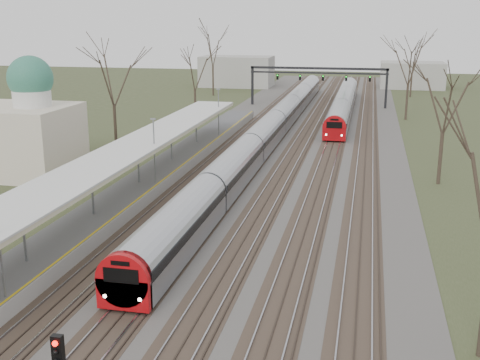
# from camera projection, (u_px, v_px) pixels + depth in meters

# --- Properties ---
(track_bed) EXTENTS (24.00, 160.00, 0.22)m
(track_bed) POSITION_uv_depth(u_px,v_px,m) (293.00, 145.00, 64.72)
(track_bed) COLOR #474442
(track_bed) RESTS_ON ground
(platform) EXTENTS (3.50, 69.00, 1.00)m
(platform) POSITION_uv_depth(u_px,v_px,m) (155.00, 177.00, 49.97)
(platform) COLOR #9E9B93
(platform) RESTS_ON ground
(canopy) EXTENTS (4.10, 50.00, 3.11)m
(canopy) POSITION_uv_depth(u_px,v_px,m) (132.00, 148.00, 44.82)
(canopy) COLOR slate
(canopy) RESTS_ON platform
(dome_building) EXTENTS (10.00, 8.00, 10.30)m
(dome_building) POSITION_uv_depth(u_px,v_px,m) (17.00, 132.00, 52.17)
(dome_building) COLOR beige
(dome_building) RESTS_ON ground
(signal_gantry) EXTENTS (21.00, 0.59, 6.08)m
(signal_gantry) POSITION_uv_depth(u_px,v_px,m) (319.00, 75.00, 91.75)
(signal_gantry) COLOR black
(signal_gantry) RESTS_ON ground
(tree_west_far) EXTENTS (5.50, 5.50, 11.33)m
(tree_west_far) POSITION_uv_depth(u_px,v_px,m) (112.00, 73.00, 59.54)
(tree_west_far) COLOR #2D231C
(tree_west_far) RESTS_ON ground
(tree_east_far) EXTENTS (5.00, 5.00, 10.30)m
(tree_east_far) POSITION_uv_depth(u_px,v_px,m) (446.00, 96.00, 47.78)
(tree_east_far) COLOR #2D231C
(tree_east_far) RESTS_ON ground
(train_near) EXTENTS (2.62, 90.21, 3.05)m
(train_near) POSITION_uv_depth(u_px,v_px,m) (275.00, 123.00, 69.68)
(train_near) COLOR #9A9DA4
(train_near) RESTS_ON ground
(train_far) EXTENTS (2.62, 45.21, 3.05)m
(train_far) POSITION_uv_depth(u_px,v_px,m) (344.00, 103.00, 86.63)
(train_far) COLOR #9A9DA4
(train_far) RESTS_ON ground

